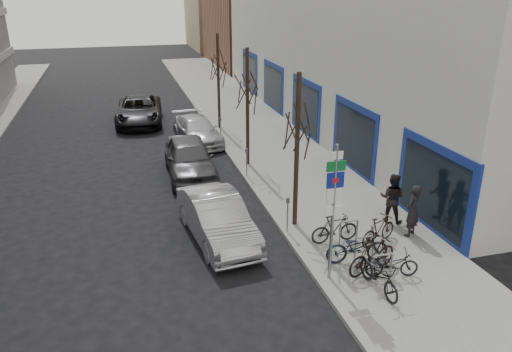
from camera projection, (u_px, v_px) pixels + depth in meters
ground at (249, 294)px, 13.94m from camera, size 120.00×120.00×0.00m
sidewalk_east at (286, 161)px, 24.01m from camera, size 5.00×70.00×0.15m
commercial_building at (448, 36)px, 30.74m from camera, size 20.00×32.00×10.00m
brick_building_far at (271, 24)px, 51.62m from camera, size 12.00×14.00×8.00m
tan_building_far at (240, 11)px, 65.01m from camera, size 13.00×12.00×9.00m
highway_sign_pole at (333, 205)px, 13.64m from camera, size 0.55×0.10×4.20m
bike_rack at (364, 245)px, 15.19m from camera, size 0.66×2.26×0.83m
tree_near at (298, 115)px, 16.24m from camera, size 1.80×1.80×5.50m
tree_mid at (247, 80)px, 22.07m from camera, size 1.80×1.80×5.50m
tree_far at (218, 59)px, 27.90m from camera, size 1.80×1.80×5.50m
meter_front at (288, 211)px, 16.84m from camera, size 0.10×0.08×1.27m
meter_mid at (247, 159)px, 21.77m from camera, size 0.10×0.08×1.27m
meter_back at (221, 126)px, 26.70m from camera, size 0.10×0.08×1.27m
bike_near_left at (379, 273)px, 13.68m from camera, size 0.70×1.89×1.13m
bike_near_right at (372, 255)px, 14.56m from camera, size 1.93×1.10×1.12m
bike_mid_curb at (357, 244)px, 15.08m from camera, size 2.01×0.83×1.19m
bike_mid_inner at (335, 228)px, 16.26m from camera, size 1.65×0.51×1.00m
bike_far_curb at (392, 262)px, 14.37m from camera, size 1.62×0.80×0.95m
bike_far_inner at (379, 230)px, 16.20m from camera, size 1.68×1.08×0.98m
parked_car_front at (217, 218)px, 16.65m from camera, size 2.19×4.90×1.56m
parked_car_mid at (190, 158)px, 22.10m from camera, size 2.13×5.06×1.71m
parked_car_back at (197, 130)px, 26.83m from camera, size 2.45×4.88×1.36m
lane_car at (139, 110)px, 30.51m from camera, size 3.16×5.96×1.60m
pedestrian_near at (412, 211)px, 16.57m from camera, size 0.79×0.74×1.81m
pedestrian_far at (392, 198)px, 17.58m from camera, size 0.80×0.78×1.82m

